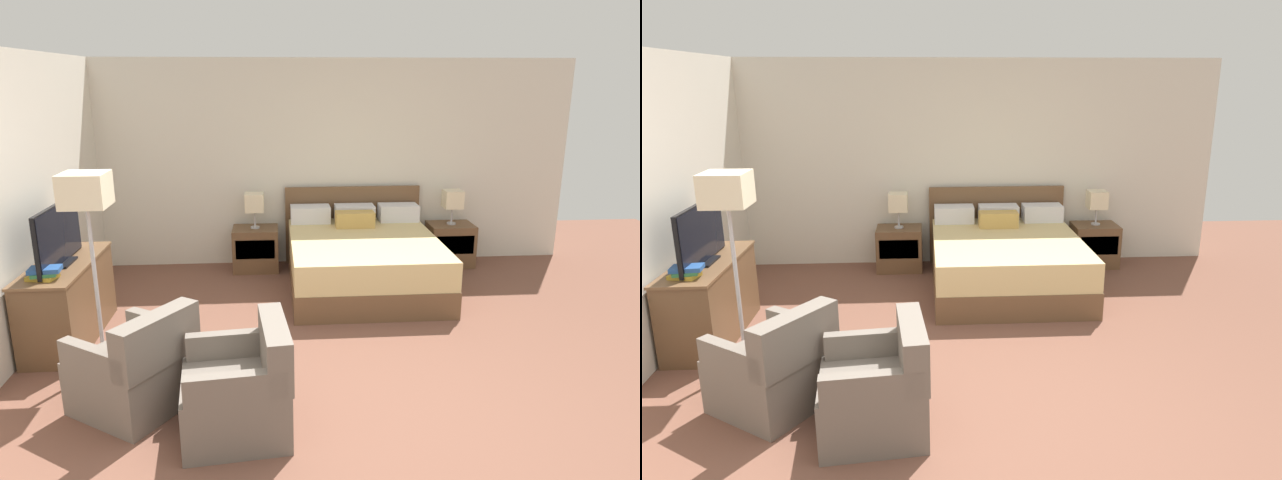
{
  "view_description": "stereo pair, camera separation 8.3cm",
  "coord_description": "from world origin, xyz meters",
  "views": [
    {
      "loc": [
        -0.49,
        -3.31,
        2.27
      ],
      "look_at": [
        -0.06,
        2.04,
        0.75
      ],
      "focal_mm": 32.0,
      "sensor_mm": 36.0,
      "label": 1
    },
    {
      "loc": [
        -0.41,
        -3.32,
        2.27
      ],
      "look_at": [
        -0.06,
        2.04,
        0.75
      ],
      "focal_mm": 32.0,
      "sensor_mm": 36.0,
      "label": 2
    }
  ],
  "objects": [
    {
      "name": "book_red_cover",
      "position": [
        -2.36,
        1.17,
        0.74
      ],
      "size": [
        0.24,
        0.19,
        0.03
      ],
      "primitive_type": "cube",
      "rotation": [
        0.0,
        0.0,
        -0.18
      ],
      "color": "gold",
      "rests_on": "dresser"
    },
    {
      "name": "wall_back",
      "position": [
        0.0,
        3.73,
        1.26
      ],
      "size": [
        6.42,
        0.06,
        2.51
      ],
      "primitive_type": "cube",
      "color": "silver",
      "rests_on": "ground"
    },
    {
      "name": "tv",
      "position": [
        -2.35,
        1.56,
        0.97
      ],
      "size": [
        0.18,
        0.97,
        0.52
      ],
      "color": "black",
      "rests_on": "dresser"
    },
    {
      "name": "ground_plane",
      "position": [
        0.0,
        0.0,
        0.0
      ],
      "size": [
        11.1,
        11.1,
        0.0
      ],
      "primitive_type": "plane",
      "color": "brown"
    },
    {
      "name": "bed",
      "position": [
        0.48,
        2.73,
        0.32
      ],
      "size": [
        1.69,
        1.96,
        0.98
      ],
      "color": "brown",
      "rests_on": "ground"
    },
    {
      "name": "floor_lamp",
      "position": [
        -1.9,
        1.01,
        1.35
      ],
      "size": [
        0.33,
        0.33,
        1.6
      ],
      "color": "#B7B7BC",
      "rests_on": "ground"
    },
    {
      "name": "table_lamp_right",
      "position": [
        1.69,
        3.42,
        0.84
      ],
      "size": [
        0.22,
        0.22,
        0.43
      ],
      "color": "#B7B7BC",
      "rests_on": "nightstand_right"
    },
    {
      "name": "armchair_by_window",
      "position": [
        -1.49,
        0.39,
        0.28
      ],
      "size": [
        0.95,
        0.95,
        0.76
      ],
      "color": "#70665B",
      "rests_on": "ground"
    },
    {
      "name": "dresser",
      "position": [
        -2.35,
        1.6,
        0.37
      ],
      "size": [
        0.47,
        1.3,
        0.72
      ],
      "color": "brown",
      "rests_on": "ground"
    },
    {
      "name": "book_small_top",
      "position": [
        -2.34,
        1.17,
        0.8
      ],
      "size": [
        0.26,
        0.18,
        0.04
      ],
      "primitive_type": "cube",
      "rotation": [
        0.0,
        0.0,
        0.1
      ],
      "color": "#234C8E",
      "rests_on": "book_blue_cover"
    },
    {
      "name": "wall_left",
      "position": [
        -2.64,
        1.55,
        1.26
      ],
      "size": [
        0.06,
        5.5,
        2.51
      ],
      "primitive_type": "cube",
      "color": "silver",
      "rests_on": "ground"
    },
    {
      "name": "nightstand_left",
      "position": [
        -0.74,
        3.42,
        0.26
      ],
      "size": [
        0.55,
        0.44,
        0.53
      ],
      "color": "brown",
      "rests_on": "ground"
    },
    {
      "name": "nightstand_right",
      "position": [
        1.69,
        3.42,
        0.26
      ],
      "size": [
        0.55,
        0.44,
        0.53
      ],
      "color": "brown",
      "rests_on": "ground"
    },
    {
      "name": "table_lamp_left",
      "position": [
        -0.74,
        3.42,
        0.84
      ],
      "size": [
        0.22,
        0.22,
        0.43
      ],
      "color": "#B7B7BC",
      "rests_on": "nightstand_left"
    },
    {
      "name": "book_blue_cover",
      "position": [
        -2.35,
        1.17,
        0.77
      ],
      "size": [
        0.22,
        0.21,
        0.03
      ],
      "primitive_type": "cube",
      "rotation": [
        0.0,
        0.0,
        0.23
      ],
      "color": "#2D7042",
      "rests_on": "book_red_cover"
    },
    {
      "name": "armchair_companion",
      "position": [
        -0.74,
        0.06,
        0.28
      ],
      "size": [
        0.76,
        0.75,
        0.76
      ],
      "color": "#70665B",
      "rests_on": "ground"
    }
  ]
}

